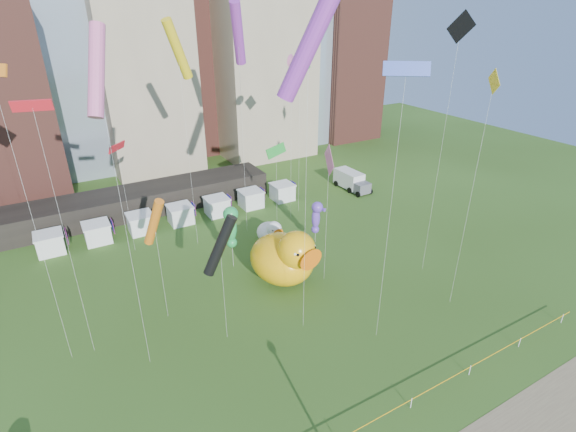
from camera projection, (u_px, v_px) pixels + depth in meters
skyline at (124, 33)px, 66.66m from camera, size 101.00×23.00×68.00m
pavilion at (130, 203)px, 57.63m from camera, size 38.00×6.00×3.20m
vendor_tents at (181, 215)px, 55.43m from camera, size 33.24×2.80×2.40m
big_duck at (285, 257)px, 42.66m from camera, size 7.12×8.70×6.30m
small_duck at (271, 232)px, 50.52m from camera, size 2.95×4.01×3.11m
seahorse_green at (231, 224)px, 44.22m from camera, size 1.73×2.08×7.06m
seahorse_purple at (316, 215)px, 49.69m from camera, size 1.76×1.95×5.21m
box_truck at (351, 180)px, 65.67m from camera, size 2.80×6.43×2.69m
kite_1 at (97, 71)px, 24.48m from camera, size 2.40×3.02×24.45m
kite_2 at (460, 35)px, 36.02m from camera, size 0.42×2.65×24.98m
kite_3 at (300, 72)px, 51.24m from camera, size 1.94×1.70×19.87m
kite_4 at (492, 94)px, 32.52m from camera, size 0.85×1.70×21.07m
kite_7 at (309, 46)px, 27.93m from camera, size 4.19×3.32×26.42m
kite_8 at (33, 109)px, 26.64m from camera, size 2.37×0.86×20.03m
kite_9 at (291, 62)px, 48.61m from camera, size 1.23×1.03×20.38m
kite_10 at (220, 246)px, 32.70m from camera, size 2.99×1.40×11.31m
kite_11 at (276, 151)px, 52.42m from camera, size 3.61×2.30×10.00m
kite_12 at (178, 50)px, 41.51m from camera, size 3.34×2.81×24.34m
kite_13 at (406, 72)px, 27.45m from camera, size 2.66×2.08×22.05m
kite_14 at (154, 222)px, 34.86m from camera, size 2.00×2.65×11.71m
kite_15 at (238, 34)px, 44.09m from camera, size 2.90×3.76×25.86m
kite_16 at (117, 148)px, 44.37m from camera, size 2.04×2.11×12.56m
kite_17 at (329, 162)px, 38.82m from camera, size 0.88×2.73×14.18m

